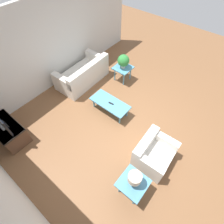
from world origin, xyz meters
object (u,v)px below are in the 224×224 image
object	(u,v)px
coffee_table	(110,103)
side_table_lamp	(133,184)
sofa	(83,75)
potted_plant	(123,61)
armchair	(153,154)
table_lamp	(134,179)
side_table_plant	(123,69)
tv_stand_chest	(8,131)

from	to	relation	value
coffee_table	side_table_lamp	world-z (taller)	side_table_lamp
sofa	potted_plant	distance (m)	1.46
sofa	armchair	world-z (taller)	sofa
side_table_lamp	table_lamp	world-z (taller)	table_lamp
sofa	side_table_plant	world-z (taller)	sofa
armchair	side_table_plant	bearing A→B (deg)	48.46
side_table_plant	potted_plant	bearing A→B (deg)	-26.57
sofa	table_lamp	size ratio (longest dim) A/B	4.57
sofa	table_lamp	world-z (taller)	table_lamp
sofa	coffee_table	xyz separation A→B (m)	(-1.59, 0.46, 0.04)
side_table_lamp	sofa	bearing A→B (deg)	-29.52
armchair	coffee_table	distance (m)	1.90
armchair	coffee_table	bearing A→B (deg)	70.76
table_lamp	tv_stand_chest	bearing A→B (deg)	15.66
side_table_lamp	potted_plant	xyz separation A→B (m)	(2.45, -2.91, 0.34)
coffee_table	table_lamp	bearing A→B (deg)	141.28
armchair	potted_plant	distance (m)	3.15
armchair	table_lamp	xyz separation A→B (m)	(-0.04, 0.93, 0.49)
coffee_table	armchair	bearing A→B (deg)	162.99
sofa	side_table_lamp	distance (m)	3.96
potted_plant	sofa	bearing A→B (deg)	44.02
sofa	side_table_lamp	size ratio (longest dim) A/B	3.21
side_table_plant	tv_stand_chest	distance (m)	3.95
side_table_plant	table_lamp	bearing A→B (deg)	130.14
armchair	side_table_plant	size ratio (longest dim) A/B	1.67
potted_plant	table_lamp	world-z (taller)	potted_plant
armchair	side_table_plant	xyz separation A→B (m)	(2.41, -1.97, 0.16)
sofa	potted_plant	size ratio (longest dim) A/B	3.94
potted_plant	tv_stand_chest	bearing A→B (deg)	76.81
side_table_lamp	table_lamp	size ratio (longest dim) A/B	1.42
sofa	potted_plant	bearing A→B (deg)	132.23
armchair	potted_plant	size ratio (longest dim) A/B	2.04
side_table_plant	potted_plant	distance (m)	0.34
potted_plant	table_lamp	size ratio (longest dim) A/B	1.16
sofa	table_lamp	distance (m)	3.98
coffee_table	side_table_lamp	distance (m)	2.38
side_table_lamp	potted_plant	distance (m)	3.82
side_table_plant	sofa	bearing A→B (deg)	44.02
side_table_plant	armchair	bearing A→B (deg)	140.69
coffee_table	potted_plant	size ratio (longest dim) A/B	2.56
side_table_lamp	potted_plant	bearing A→B (deg)	-49.86
sofa	armchair	distance (m)	3.55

